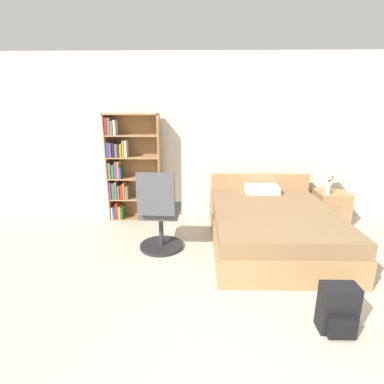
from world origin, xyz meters
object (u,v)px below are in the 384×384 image
bed (271,225)px  water_bottle (328,187)px  table_lamp (333,171)px  backpack_black (338,310)px  office_chair (159,215)px  bookshelf (127,169)px  nightstand (330,207)px

bed → water_bottle: size_ratio=9.32×
table_lamp → backpack_black: bearing=-110.8°
bed → office_chair: (-1.46, -0.23, 0.22)m
office_chair → backpack_black: (1.63, -1.40, -0.29)m
bookshelf → nightstand: (3.23, -0.12, -0.58)m
bookshelf → nightstand: bookshelf is taller
water_bottle → backpack_black: 2.50m
office_chair → nightstand: 2.79m
office_chair → bed: bearing=8.9°
nightstand → table_lamp: (-0.02, 0.02, 0.58)m
table_lamp → bed: bearing=-143.1°
nightstand → backpack_black: bearing=-111.4°
bed → office_chair: size_ratio=1.93×
table_lamp → backpack_black: (-0.93, -2.46, -0.64)m
nightstand → water_bottle: (-0.13, -0.12, 0.36)m
bed → nightstand: bed is taller
office_chair → backpack_black: bearing=-40.7°
bed → backpack_black: (0.17, -1.63, -0.06)m
office_chair → water_bottle: 2.63m
bookshelf → backpack_black: bearing=-48.3°
nightstand → bookshelf: bearing=177.8°
nightstand → water_bottle: size_ratio=2.31×
office_chair → water_bottle: size_ratio=4.83×
water_bottle → backpack_black: water_bottle is taller
bed → table_lamp: bearing=36.9°
bookshelf → nightstand: 3.29m
nightstand → bed: bearing=-144.4°
table_lamp → water_bottle: (-0.10, -0.14, -0.22)m
table_lamp → nightstand: bearing=-49.3°
bookshelf → office_chair: size_ratio=1.59×
bookshelf → nightstand: bearing=-2.2°
bookshelf → water_bottle: bookshelf is taller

